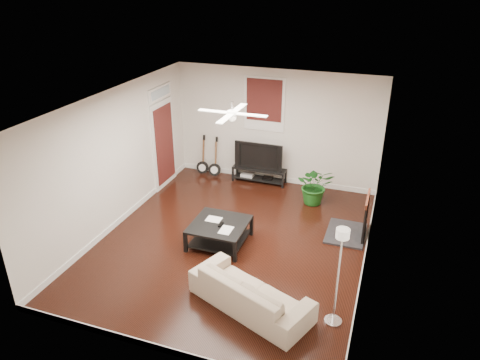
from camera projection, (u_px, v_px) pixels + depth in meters
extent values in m
cube|color=black|center=(233.00, 241.00, 8.87)|extent=(5.00, 6.00, 0.01)
cube|color=white|center=(232.00, 102.00, 7.69)|extent=(5.00, 6.00, 0.01)
cube|color=silver|center=(276.00, 127.00, 10.84)|extent=(5.00, 0.01, 2.80)
cube|color=silver|center=(151.00, 269.00, 5.72)|extent=(5.00, 0.01, 2.80)
cube|color=silver|center=(116.00, 159.00, 9.03)|extent=(0.01, 6.00, 2.80)
cube|color=silver|center=(373.00, 197.00, 7.53)|extent=(0.01, 6.00, 2.80)
cube|color=#9A4C31|center=(377.00, 174.00, 8.38)|extent=(0.02, 2.20, 2.80)
cube|color=black|center=(356.00, 215.00, 8.87)|extent=(0.80, 1.10, 0.92)
cube|color=#39110F|center=(264.00, 104.00, 10.67)|extent=(1.00, 0.06, 1.30)
cube|color=white|center=(163.00, 136.00, 10.71)|extent=(0.08, 1.00, 2.50)
cube|color=black|center=(259.00, 175.00, 11.27)|extent=(1.33, 0.36, 0.37)
imported|color=black|center=(260.00, 155.00, 11.06)|extent=(1.19, 0.16, 0.69)
cube|color=black|center=(220.00, 233.00, 8.72)|extent=(1.05, 1.05, 0.44)
imported|color=#C5AA93|center=(250.00, 292.00, 7.03)|extent=(2.16, 1.49, 0.59)
imported|color=#19571A|center=(315.00, 185.00, 10.13)|extent=(0.96, 0.88, 0.90)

